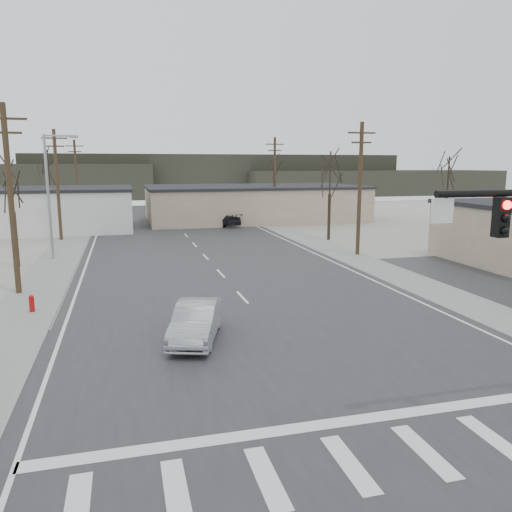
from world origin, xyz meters
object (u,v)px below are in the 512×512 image
(car_far_b, at_px, (154,208))
(car_far_a, at_px, (224,219))
(sedan_crossing, at_px, (196,321))
(fire_hydrant, at_px, (32,304))

(car_far_b, bearing_deg, car_far_a, -75.55)
(car_far_b, bearing_deg, sedan_crossing, -97.80)
(sedan_crossing, bearing_deg, fire_hydrant, 158.00)
(fire_hydrant, bearing_deg, sedan_crossing, -39.48)
(fire_hydrant, height_order, sedan_crossing, sedan_crossing)
(fire_hydrant, xyz_separation_m, car_far_a, (15.32, 30.78, 0.35))
(fire_hydrant, distance_m, car_far_b, 49.43)
(fire_hydrant, bearing_deg, car_far_a, 63.54)
(car_far_a, distance_m, car_far_b, 19.10)
(car_far_a, bearing_deg, sedan_crossing, 59.50)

